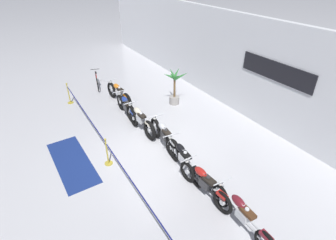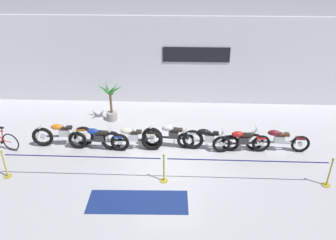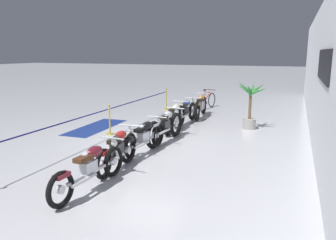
% 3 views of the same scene
% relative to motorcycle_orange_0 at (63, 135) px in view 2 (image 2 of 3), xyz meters
% --- Properties ---
extents(ground_plane, '(120.00, 120.00, 0.00)m').
position_rel_motorcycle_orange_0_xyz_m(ground_plane, '(4.13, -0.70, -0.48)').
color(ground_plane, silver).
extents(back_wall, '(28.00, 0.29, 4.20)m').
position_rel_motorcycle_orange_0_xyz_m(back_wall, '(4.13, 4.43, 1.62)').
color(back_wall, white).
rests_on(back_wall, ground).
extents(motorcycle_orange_0, '(2.38, 0.62, 0.98)m').
position_rel_motorcycle_orange_0_xyz_m(motorcycle_orange_0, '(0.00, 0.00, 0.00)').
color(motorcycle_orange_0, black).
rests_on(motorcycle_orange_0, ground).
extents(motorcycle_blue_1, '(2.37, 0.62, 0.94)m').
position_rel_motorcycle_orange_0_xyz_m(motorcycle_blue_1, '(1.43, -0.23, -0.02)').
color(motorcycle_blue_1, black).
rests_on(motorcycle_blue_1, ground).
extents(motorcycle_cream_2, '(2.34, 0.62, 0.98)m').
position_rel_motorcycle_orange_0_xyz_m(motorcycle_cream_2, '(2.70, -0.20, -0.00)').
color(motorcycle_cream_2, black).
rests_on(motorcycle_cream_2, ground).
extents(motorcycle_silver_3, '(2.38, 0.62, 0.98)m').
position_rel_motorcycle_orange_0_xyz_m(motorcycle_silver_3, '(4.21, 0.05, 0.00)').
color(motorcycle_silver_3, black).
rests_on(motorcycle_silver_3, ground).
extents(motorcycle_black_4, '(2.35, 0.62, 0.92)m').
position_rel_motorcycle_orange_0_xyz_m(motorcycle_black_4, '(5.56, -0.05, -0.03)').
color(motorcycle_black_4, black).
rests_on(motorcycle_black_4, ground).
extents(motorcycle_red_5, '(2.18, 0.62, 0.92)m').
position_rel_motorcycle_orange_0_xyz_m(motorcycle_red_5, '(6.80, -0.15, -0.02)').
color(motorcycle_red_5, black).
rests_on(motorcycle_red_5, ground).
extents(motorcycle_maroon_6, '(2.38, 0.62, 0.92)m').
position_rel_motorcycle_orange_0_xyz_m(motorcycle_maroon_6, '(8.16, -0.02, -0.02)').
color(motorcycle_maroon_6, black).
rests_on(motorcycle_maroon_6, ground).
extents(potted_palm_left_of_row, '(1.14, 1.14, 1.81)m').
position_rel_motorcycle_orange_0_xyz_m(potted_palm_left_of_row, '(1.45, 2.25, 0.39)').
color(potted_palm_left_of_row, gray).
rests_on(potted_palm_left_of_row, ground).
extents(stanchion_far_left, '(10.56, 0.28, 1.05)m').
position_rel_motorcycle_orange_0_xyz_m(stanchion_far_left, '(2.59, -2.07, 0.25)').
color(stanchion_far_left, gold).
rests_on(stanchion_far_left, ground).
extents(stanchion_mid_left, '(0.28, 0.28, 1.05)m').
position_rel_motorcycle_orange_0_xyz_m(stanchion_mid_left, '(4.02, -2.07, -0.13)').
color(stanchion_mid_left, gold).
rests_on(stanchion_mid_left, ground).
extents(stanchion_mid_right, '(0.28, 0.28, 1.05)m').
position_rel_motorcycle_orange_0_xyz_m(stanchion_mid_right, '(9.28, -2.07, -0.13)').
color(stanchion_mid_right, gold).
rests_on(stanchion_mid_right, ground).
extents(floor_banner, '(3.06, 1.17, 0.01)m').
position_rel_motorcycle_orange_0_xyz_m(floor_banner, '(3.28, -3.12, -0.48)').
color(floor_banner, navy).
rests_on(floor_banner, ground).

